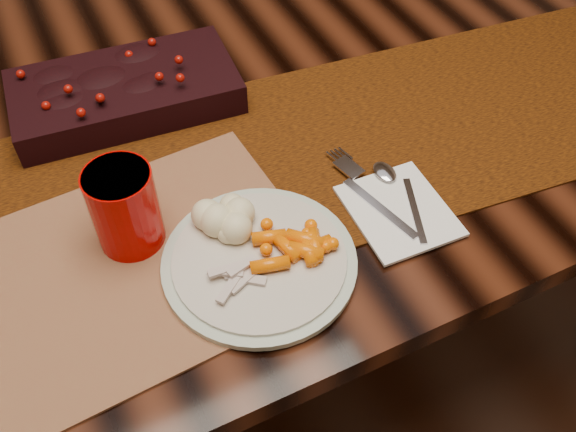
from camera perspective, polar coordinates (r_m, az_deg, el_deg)
name	(u,v)px	position (r m, az deg, el deg)	size (l,w,h in m)	color
floor	(232,344)	(1.65, -5.03, -11.23)	(5.00, 5.00, 0.00)	black
dining_table	(220,254)	(1.34, -6.11, -3.35)	(1.80, 1.00, 0.75)	black
table_runner	(203,179)	(0.96, -7.58, 3.24)	(1.90, 0.39, 0.00)	#401E04
centerpiece	(124,88)	(1.08, -14.34, 11.01)	(0.36, 0.18, 0.07)	black
placemat_main	(131,268)	(0.87, -13.75, -4.51)	(0.47, 0.34, 0.00)	brown
dinner_plate	(259,261)	(0.84, -2.57, -4.02)	(0.26, 0.26, 0.01)	beige
baby_carrots	(295,247)	(0.83, 0.66, -2.81)	(0.10, 0.09, 0.02)	#F56600
mashed_potatoes	(226,215)	(0.85, -5.55, 0.08)	(0.08, 0.07, 0.04)	#D0C288
turkey_shreds	(230,276)	(0.81, -5.21, -5.31)	(0.08, 0.06, 0.02)	beige
napkin	(399,211)	(0.92, 9.83, 0.46)	(0.13, 0.15, 0.01)	white
fork	(372,197)	(0.92, 7.46, 1.66)	(0.03, 0.18, 0.00)	#B0B2C8
spoon	(405,198)	(0.93, 10.35, 1.58)	(0.03, 0.15, 0.00)	silver
red_cup	(125,208)	(0.85, -14.31, 0.69)	(0.09, 0.09, 0.12)	#B50200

